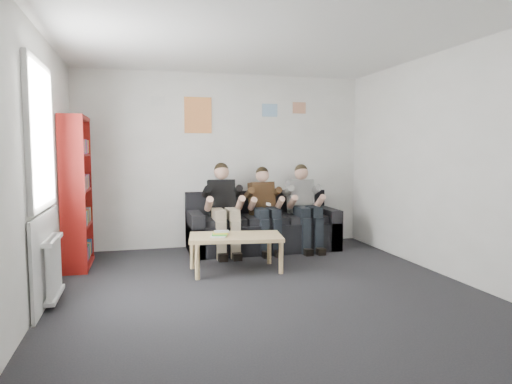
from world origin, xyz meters
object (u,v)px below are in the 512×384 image
(person_right, at_px, (305,207))
(person_left, at_px, (224,209))
(person_middle, at_px, (265,209))
(bookshelf, at_px, (77,192))
(coffee_table, at_px, (236,240))
(sofa, at_px, (262,229))

(person_right, bearing_deg, person_left, 177.47)
(person_middle, relative_size, person_right, 0.97)
(bookshelf, distance_m, person_right, 3.23)
(coffee_table, distance_m, person_right, 1.64)
(coffee_table, height_order, person_left, person_left)
(sofa, xyz_separation_m, coffee_table, (-0.66, -1.18, 0.09))
(sofa, relative_size, coffee_table, 1.97)
(coffee_table, xyz_separation_m, person_middle, (0.66, 0.99, 0.24))
(coffee_table, relative_size, person_right, 0.88)
(bookshelf, relative_size, person_left, 1.46)
(sofa, relative_size, person_right, 1.73)
(person_left, bearing_deg, person_middle, 4.31)
(bookshelf, relative_size, coffee_table, 1.71)
(sofa, height_order, person_middle, person_middle)
(bookshelf, relative_size, person_right, 1.50)
(sofa, xyz_separation_m, bookshelf, (-2.58, -0.44, 0.66))
(person_left, distance_m, person_right, 1.25)
(sofa, relative_size, bookshelf, 1.15)
(person_left, bearing_deg, coffee_table, -88.19)
(person_left, distance_m, person_middle, 0.63)
(person_left, bearing_deg, sofa, 21.91)
(bookshelf, bearing_deg, person_right, 5.02)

